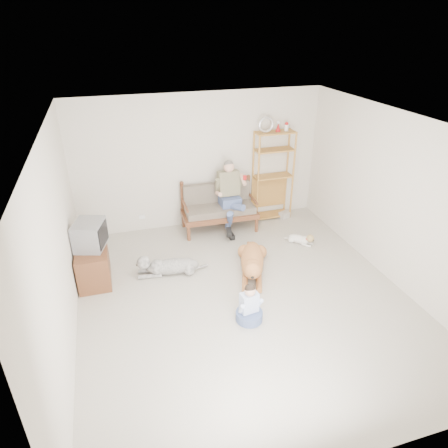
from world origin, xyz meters
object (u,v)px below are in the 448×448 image
object	(u,v)px
tv_stand	(93,264)
golden_retriever	(252,262)
etagere	(273,175)
loveseat	(219,206)

from	to	relation	value
tv_stand	golden_retriever	xyz separation A→B (m)	(2.59, -0.56, -0.10)
etagere	golden_retriever	bearing A→B (deg)	-120.90
loveseat	etagere	distance (m)	1.34
loveseat	etagere	bearing A→B (deg)	9.50
tv_stand	golden_retriever	bearing A→B (deg)	-11.79
loveseat	golden_retriever	size ratio (longest dim) A/B	0.99
loveseat	tv_stand	xyz separation A→B (m)	(-2.50, -1.18, -0.19)
tv_stand	golden_retriever	size ratio (longest dim) A/B	0.59
tv_stand	etagere	bearing A→B (deg)	20.24
loveseat	golden_retriever	xyz separation A→B (m)	(0.09, -1.74, -0.29)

